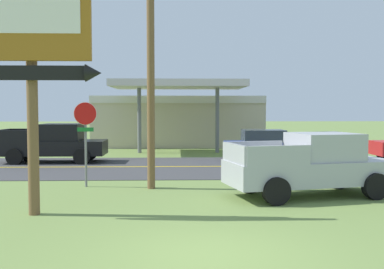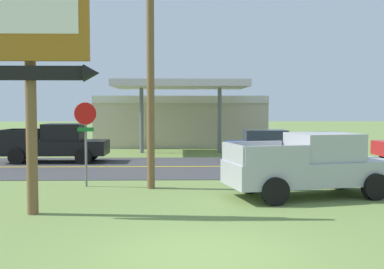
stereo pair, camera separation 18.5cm
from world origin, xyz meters
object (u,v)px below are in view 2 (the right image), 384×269
Objects in this scene: gas_station at (181,119)px; pickup_silver_parked_on_lawn at (312,165)px; stop_sign at (86,129)px; pickup_black_on_road at (57,143)px; car_blue_near_lane at (267,146)px; motel_sign at (31,48)px; utility_pole at (150,37)px.

gas_station reaches higher than pickup_silver_parked_on_lawn.
stop_sign is 7.70m from pickup_silver_parked_on_lawn.
car_blue_near_lane is at bearing 0.00° from pickup_black_on_road.
gas_station is at bearing 101.68° from pickup_silver_parked_on_lawn.
motel_sign is 1.47× the size of car_blue_near_lane.
pickup_silver_parked_on_lawn is at bearing -78.32° from gas_station.
car_blue_near_lane is at bearing -67.36° from gas_station.
pickup_silver_parked_on_lawn is (7.81, 2.40, -3.29)m from motel_sign.
stop_sign reaches higher than pickup_silver_parked_on_lawn.
pickup_black_on_road is (-10.38, 9.28, 0.00)m from pickup_silver_parked_on_lawn.
utility_pole is at bearing -55.74° from pickup_black_on_road.
stop_sign is at bearing 169.68° from utility_pole.
pickup_black_on_road is at bearing 138.18° from pickup_silver_parked_on_lawn.
motel_sign is 0.64× the size of utility_pole.
pickup_black_on_road is at bearing 112.20° from stop_sign.
car_blue_near_lane is at bearing 55.16° from motel_sign.
gas_station is 11.58m from car_blue_near_lane.
stop_sign is 0.54× the size of pickup_silver_parked_on_lawn.
motel_sign is 1.12× the size of pickup_silver_parked_on_lawn.
pickup_black_on_road is 1.24× the size of car_blue_near_lane.
motel_sign is 0.51× the size of gas_station.
gas_station is 20.36m from pickup_silver_parked_on_lawn.
gas_station is at bearing 59.53° from pickup_black_on_road.
motel_sign is 22.73m from gas_station.
utility_pole reaches higher than motel_sign.
utility_pole reaches higher than gas_station.
stop_sign is 18.27m from gas_station.
car_blue_near_lane is (5.41, 7.76, -4.28)m from utility_pole.
motel_sign is at bearing -162.95° from pickup_silver_parked_on_lawn.
car_blue_near_lane is (8.13, 11.68, -3.42)m from motel_sign.
motel_sign is 4.85m from utility_pole.
utility_pole is 2.29× the size of car_blue_near_lane.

